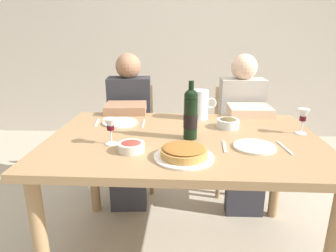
{
  "coord_description": "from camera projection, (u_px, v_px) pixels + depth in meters",
  "views": [
    {
      "loc": [
        0.0,
        -1.56,
        1.32
      ],
      "look_at": [
        -0.09,
        -0.01,
        0.83
      ],
      "focal_mm": 31.91,
      "sensor_mm": 36.0,
      "label": 1
    }
  ],
  "objects": [
    {
      "name": "knife_left_setting",
      "position": [
        143.0,
        123.0,
        1.9
      ],
      "size": [
        0.02,
        0.18,
        0.0
      ],
      "primitive_type": "cube",
      "rotation": [
        0.0,
        0.0,
        1.61
      ],
      "color": "silver",
      "rests_on": "dining_table"
    },
    {
      "name": "wine_glass_right_diner",
      "position": [
        303.0,
        116.0,
        1.68
      ],
      "size": [
        0.07,
        0.07,
        0.15
      ],
      "color": "silver",
      "rests_on": "dining_table"
    },
    {
      "name": "dinner_plate_right_setting",
      "position": [
        254.0,
        147.0,
        1.5
      ],
      "size": [
        0.21,
        0.21,
        0.01
      ],
      "primitive_type": "cylinder",
      "color": "silver",
      "rests_on": "dining_table"
    },
    {
      "name": "back_wall",
      "position": [
        186.0,
        25.0,
        3.66
      ],
      "size": [
        8.0,
        0.1,
        2.8
      ],
      "primitive_type": "cube",
      "color": "beige",
      "rests_on": "ground"
    },
    {
      "name": "ground_plane",
      "position": [
        182.0,
        250.0,
        1.88
      ],
      "size": [
        8.0,
        8.0,
        0.0
      ],
      "primitive_type": "plane",
      "color": "#B2A893"
    },
    {
      "name": "dining_table",
      "position": [
        183.0,
        153.0,
        1.68
      ],
      "size": [
        1.5,
        1.0,
        0.76
      ],
      "color": "#9E7A51",
      "rests_on": "ground"
    },
    {
      "name": "chair_right",
      "position": [
        236.0,
        132.0,
        2.57
      ],
      "size": [
        0.41,
        0.41,
        0.87
      ],
      "rotation": [
        0.0,
        0.0,
        3.16
      ],
      "color": "#9E7A51",
      "rests_on": "ground"
    },
    {
      "name": "fork_left_setting",
      "position": [
        97.0,
        123.0,
        1.91
      ],
      "size": [
        0.04,
        0.16,
        0.0
      ],
      "primitive_type": "cube",
      "rotation": [
        0.0,
        0.0,
        1.71
      ],
      "color": "silver",
      "rests_on": "dining_table"
    },
    {
      "name": "spoon_right_setting",
      "position": [
        224.0,
        147.0,
        1.51
      ],
      "size": [
        0.02,
        0.16,
        0.0
      ],
      "primitive_type": "cube",
      "rotation": [
        0.0,
        0.0,
        1.51
      ],
      "color": "silver",
      "rests_on": "dining_table"
    },
    {
      "name": "knife_right_setting",
      "position": [
        284.0,
        148.0,
        1.5
      ],
      "size": [
        0.03,
        0.18,
        0.0
      ],
      "primitive_type": "cube",
      "rotation": [
        0.0,
        0.0,
        1.69
      ],
      "color": "silver",
      "rests_on": "dining_table"
    },
    {
      "name": "wine_bottle",
      "position": [
        190.0,
        114.0,
        1.6
      ],
      "size": [
        0.08,
        0.08,
        0.32
      ],
      "color": "black",
      "rests_on": "dining_table"
    },
    {
      "name": "water_pitcher",
      "position": [
        199.0,
        106.0,
        1.99
      ],
      "size": [
        0.17,
        0.12,
        0.19
      ],
      "color": "silver",
      "rests_on": "dining_table"
    },
    {
      "name": "salad_bowl",
      "position": [
        131.0,
        146.0,
        1.45
      ],
      "size": [
        0.13,
        0.13,
        0.05
      ],
      "color": "silver",
      "rests_on": "dining_table"
    },
    {
      "name": "diner_left",
      "position": [
        129.0,
        124.0,
        2.37
      ],
      "size": [
        0.36,
        0.53,
        1.16
      ],
      "rotation": [
        0.0,
        0.0,
        3.23
      ],
      "color": "#2D2D33",
      "rests_on": "ground"
    },
    {
      "name": "olive_bowl",
      "position": [
        227.0,
        123.0,
        1.81
      ],
      "size": [
        0.13,
        0.13,
        0.06
      ],
      "color": "silver",
      "rests_on": "dining_table"
    },
    {
      "name": "baked_tart",
      "position": [
        183.0,
        153.0,
        1.37
      ],
      "size": [
        0.28,
        0.28,
        0.06
      ],
      "color": "white",
      "rests_on": "dining_table"
    },
    {
      "name": "chair_left",
      "position": [
        132.0,
        129.0,
        2.63
      ],
      "size": [
        0.43,
        0.43,
        0.87
      ],
      "rotation": [
        0.0,
        0.0,
        3.23
      ],
      "color": "#9E7A51",
      "rests_on": "ground"
    },
    {
      "name": "diner_right",
      "position": [
        242.0,
        127.0,
        2.31
      ],
      "size": [
        0.34,
        0.51,
        1.16
      ],
      "rotation": [
        0.0,
        0.0,
        3.16
      ],
      "color": "#B7B2A8",
      "rests_on": "ground"
    },
    {
      "name": "wine_glass_left_diner",
      "position": [
        110.0,
        126.0,
        1.52
      ],
      "size": [
        0.07,
        0.07,
        0.14
      ],
      "color": "silver",
      "rests_on": "dining_table"
    },
    {
      "name": "dinner_plate_left_setting",
      "position": [
        120.0,
        122.0,
        1.9
      ],
      "size": [
        0.22,
        0.22,
        0.01
      ],
      "primitive_type": "cylinder",
      "color": "silver",
      "rests_on": "dining_table"
    }
  ]
}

